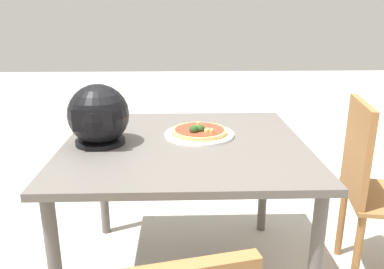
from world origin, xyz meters
The scene contains 5 objects.
dining_table centered at (0.00, 0.00, 0.65)m, with size 1.07×1.02×0.73m.
pizza_plate centered at (-0.07, -0.09, 0.73)m, with size 0.33×0.33×0.01m, color white.
pizza centered at (-0.07, -0.08, 0.75)m, with size 0.26×0.26×0.05m.
motorcycle_helmet centered at (0.37, 0.01, 0.85)m, with size 0.26×0.26×0.26m.
chair_side centered at (-0.90, 0.00, 0.51)m, with size 0.47×0.47×0.90m.
Camera 1 is at (0.02, 1.66, 1.29)m, focal length 36.62 mm.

